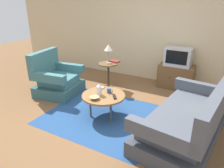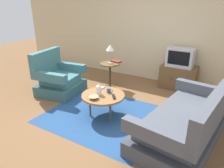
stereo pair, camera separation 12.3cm
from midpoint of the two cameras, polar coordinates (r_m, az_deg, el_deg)
ground_plane at (r=3.87m, az=-2.03°, el=-9.00°), size 16.00×16.00×0.00m
back_wall at (r=5.49m, az=10.86°, el=14.95°), size 9.00×0.12×2.70m
area_rug at (r=3.92m, az=-3.18°, el=-8.59°), size 2.04×1.79×0.00m
armchair at (r=4.87m, az=-15.68°, el=1.03°), size 0.97×1.03×0.96m
couch at (r=3.38m, az=19.19°, el=-9.63°), size 1.20×2.00×0.91m
coffee_table at (r=3.73m, az=-3.30°, el=-3.40°), size 0.78×0.78×0.43m
side_table at (r=4.95m, az=-1.71°, el=3.76°), size 0.47×0.47×0.61m
tv_stand at (r=5.24m, az=16.46°, el=2.00°), size 0.82×0.48×0.56m
television at (r=5.08m, az=17.02°, el=7.16°), size 0.59×0.40×0.42m
table_lamp at (r=4.79m, az=-1.74°, el=9.71°), size 0.19×0.19×0.45m
vase at (r=3.68m, az=-4.50°, el=-1.51°), size 0.10×0.10×0.21m
mug at (r=3.77m, az=-1.74°, el=-1.81°), size 0.12×0.07×0.09m
bowl at (r=3.56m, az=-5.86°, el=-3.82°), size 0.18×0.18×0.05m
tv_remote_dark at (r=3.61m, az=-0.28°, el=-3.52°), size 0.14×0.17×0.02m
tv_remote_silver at (r=3.96m, az=-3.70°, el=-1.16°), size 0.05×0.15×0.02m
book at (r=5.00m, az=-0.03°, el=6.22°), size 0.26×0.20×0.03m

